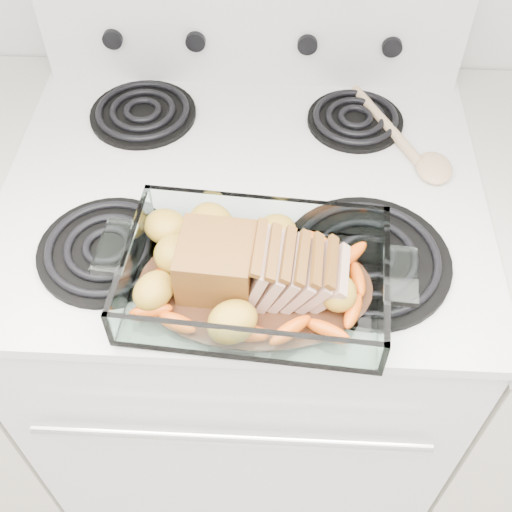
{
  "coord_description": "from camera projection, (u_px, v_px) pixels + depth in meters",
  "views": [
    {
      "loc": [
        0.06,
        0.9,
        1.67
      ],
      "look_at": [
        0.03,
        1.45,
        0.99
      ],
      "focal_mm": 45.0,
      "sensor_mm": 36.0,
      "label": 1
    }
  ],
  "objects": [
    {
      "name": "pork_roast",
      "position": [
        245.0,
        268.0,
        0.86
      ],
      "size": [
        0.23,
        0.1,
        0.08
      ],
      "rotation": [
        0.0,
        0.0,
        -0.22
      ],
      "color": "brown",
      "rests_on": "baking_dish"
    },
    {
      "name": "electric_range",
      "position": [
        246.0,
        331.0,
        1.4
      ],
      "size": [
        0.78,
        0.7,
        1.12
      ],
      "color": "white",
      "rests_on": "ground"
    },
    {
      "name": "baking_dish",
      "position": [
        255.0,
        281.0,
        0.88
      ],
      "size": [
        0.35,
        0.23,
        0.07
      ],
      "rotation": [
        0.0,
        0.0,
        -0.08
      ],
      "color": "silver",
      "rests_on": "electric_range"
    },
    {
      "name": "roast_vegetables",
      "position": [
        254.0,
        254.0,
        0.9
      ],
      "size": [
        0.39,
        0.21,
        0.05
      ],
      "rotation": [
        0.0,
        0.0,
        -0.29
      ],
      "color": "orange",
      "rests_on": "baking_dish"
    },
    {
      "name": "wooden_spoon",
      "position": [
        412.0,
        148.0,
        1.08
      ],
      "size": [
        0.16,
        0.25,
        0.02
      ],
      "rotation": [
        0.0,
        0.0,
        0.46
      ],
      "color": "#E0B383",
      "rests_on": "electric_range"
    }
  ]
}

